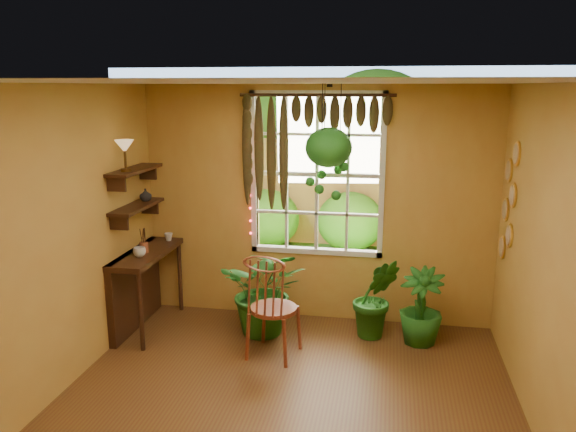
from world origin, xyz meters
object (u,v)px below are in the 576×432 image
Objects in this scene: potted_plant_left at (266,290)px; windsor_chair at (272,322)px; potted_plant_mid at (376,298)px; hanging_basket at (329,153)px; counter_ledge at (139,280)px.

windsor_chair is at bearing -70.75° from potted_plant_left.
hanging_basket is at bearing 162.55° from potted_plant_mid.
windsor_chair is 1.41× the size of potted_plant_mid.
potted_plant_mid is at bearing 4.69° from counter_ledge.
potted_plant_left is at bearing 120.37° from windsor_chair.
counter_ledge is 2.64m from potted_plant_mid.
hanging_basket is (-0.56, 0.17, 1.53)m from potted_plant_mid.
hanging_basket reaches higher than potted_plant_mid.
hanging_basket reaches higher than windsor_chair.
potted_plant_left is 1.64m from hanging_basket.
potted_plant_left reaches higher than potted_plant_mid.
windsor_chair reaches higher than counter_ledge.
potted_plant_mid is (1.00, 0.65, 0.08)m from windsor_chair.
hanging_basket is (0.63, 0.30, 1.48)m from potted_plant_left.
potted_plant_left is (1.44, 0.09, -0.05)m from counter_ledge.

